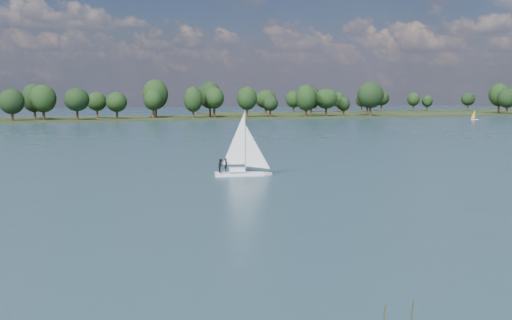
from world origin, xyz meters
The scene contains 6 objects.
ground centered at (0.00, 100.00, 0.00)m, with size 700.00×700.00×0.00m, color #233342.
far_shore centered at (0.00, 212.00, 0.00)m, with size 660.00×40.00×1.50m, color black.
far_shore_back centered at (160.00, 260.00, 0.00)m, with size 220.00×30.00×1.40m, color black.
sailboat centered at (-3.80, 41.06, 2.33)m, with size 6.57×3.06×8.34m.
dinghy_orange centered at (136.00, 160.79, 1.01)m, with size 2.75×2.46×4.27m.
treeline centered at (-6.50, 207.60, 8.10)m, with size 562.26×73.66×17.66m.
Camera 1 is at (-25.61, -23.99, 9.70)m, focal length 40.00 mm.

